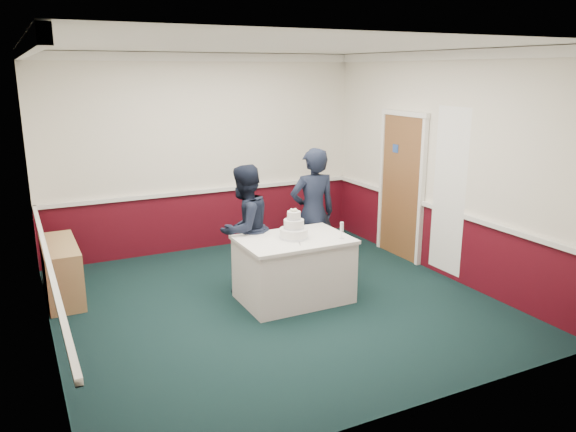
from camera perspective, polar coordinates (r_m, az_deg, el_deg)
name	(u,v)px	position (r m, az deg, el deg)	size (l,w,h in m)	color
ground	(275,303)	(6.92, -1.35, -8.79)	(5.00, 5.00, 0.00)	black
room_shell	(258,135)	(6.98, -3.02, 8.18)	(5.00, 5.00, 3.00)	white
sideboard	(62,271)	(7.48, -22.00, -5.17)	(0.41, 1.20, 0.70)	tan
cake_table	(294,269)	(6.86, 0.59, -5.36)	(1.32, 0.92, 0.79)	white
wedding_cake	(294,229)	(6.71, 0.60, -1.35)	(0.35, 0.35, 0.36)	white
cake_knife	(299,243)	(6.56, 1.16, -2.72)	(0.01, 0.22, 0.01)	silver
champagne_flute	(342,228)	(6.71, 5.50, -1.18)	(0.05, 0.05, 0.21)	silver
person_man	(245,229)	(7.08, -4.44, -1.29)	(0.79, 0.61, 1.62)	black
person_woman	(313,213)	(7.52, 2.54, 0.26)	(0.64, 0.42, 1.77)	black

